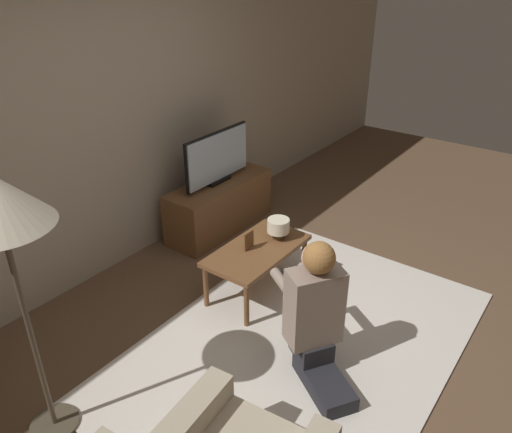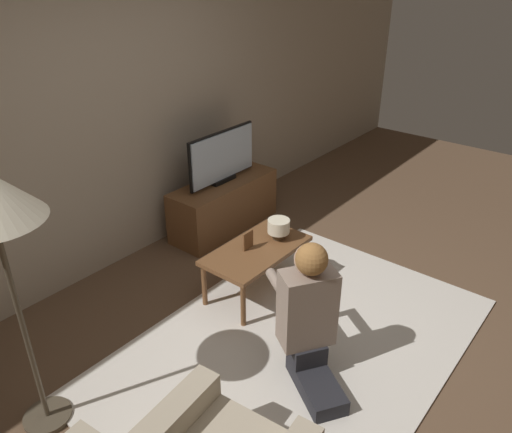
{
  "view_description": "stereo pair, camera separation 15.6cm",
  "coord_description": "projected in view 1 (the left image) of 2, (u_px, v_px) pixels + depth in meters",
  "views": [
    {
      "loc": [
        -2.38,
        -1.35,
        2.46
      ],
      "look_at": [
        0.4,
        0.7,
        0.64
      ],
      "focal_mm": 35.0,
      "sensor_mm": 36.0,
      "label": 1
    },
    {
      "loc": [
        -2.28,
        -1.47,
        2.46
      ],
      "look_at": [
        0.4,
        0.7,
        0.64
      ],
      "focal_mm": 35.0,
      "sensor_mm": 36.0,
      "label": 2
    }
  ],
  "objects": [
    {
      "name": "person_kneeling",
      "position": [
        315.0,
        312.0,
        3.1
      ],
      "size": [
        0.67,
        0.84,
        0.97
      ],
      "rotation": [
        0.0,
        0.0,
        2.56
      ],
      "color": "#232328",
      "rests_on": "rug"
    },
    {
      "name": "coffee_table",
      "position": [
        257.0,
        253.0,
        3.94
      ],
      "size": [
        0.88,
        0.48,
        0.42
      ],
      "color": "brown",
      "rests_on": "ground_plane"
    },
    {
      "name": "wall_back",
      "position": [
        102.0,
        120.0,
        3.96
      ],
      "size": [
        10.0,
        0.06,
        2.6
      ],
      "color": "tan",
      "rests_on": "ground_plane"
    },
    {
      "name": "rug",
      "position": [
        302.0,
        344.0,
        3.54
      ],
      "size": [
        2.82,
        1.89,
        0.02
      ],
      "color": "silver",
      "rests_on": "ground_plane"
    },
    {
      "name": "tv_stand",
      "position": [
        220.0,
        206.0,
        4.94
      ],
      "size": [
        1.17,
        0.42,
        0.51
      ],
      "color": "brown",
      "rests_on": "ground_plane"
    },
    {
      "name": "ground_plane",
      "position": [
        302.0,
        345.0,
        3.55
      ],
      "size": [
        10.0,
        10.0,
        0.0
      ],
      "primitive_type": "plane",
      "color": "brown"
    },
    {
      "name": "tv",
      "position": [
        217.0,
        157.0,
        4.71
      ],
      "size": [
        0.85,
        0.08,
        0.51
      ],
      "color": "black",
      "rests_on": "tv_stand"
    },
    {
      "name": "picture_frame",
      "position": [
        249.0,
        241.0,
        3.88
      ],
      "size": [
        0.11,
        0.01,
        0.15
      ],
      "color": "brown",
      "rests_on": "coffee_table"
    },
    {
      "name": "table_lamp",
      "position": [
        278.0,
        227.0,
        4.01
      ],
      "size": [
        0.18,
        0.18,
        0.17
      ],
      "color": "#4C3823",
      "rests_on": "coffee_table"
    }
  ]
}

